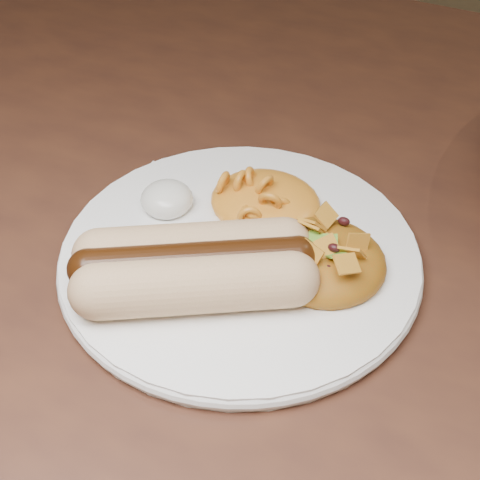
% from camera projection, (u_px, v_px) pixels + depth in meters
% --- Properties ---
extents(table, '(1.60, 0.90, 0.75)m').
position_uv_depth(table, '(258.00, 303.00, 0.64)').
color(table, '#4B2819').
rests_on(table, floor).
extents(plate, '(0.34, 0.34, 0.01)m').
position_uv_depth(plate, '(240.00, 257.00, 0.54)').
color(plate, white).
rests_on(plate, table).
extents(hotdog, '(0.13, 0.13, 0.04)m').
position_uv_depth(hotdog, '(194.00, 266.00, 0.49)').
color(hotdog, '#E7B78C').
rests_on(hotdog, plate).
extents(mac_and_cheese, '(0.09, 0.08, 0.03)m').
position_uv_depth(mac_and_cheese, '(266.00, 189.00, 0.56)').
color(mac_and_cheese, gold).
rests_on(mac_and_cheese, plate).
extents(sour_cream, '(0.05, 0.05, 0.02)m').
position_uv_depth(sour_cream, '(166.00, 195.00, 0.56)').
color(sour_cream, silver).
rests_on(sour_cream, plate).
extents(taco_salad, '(0.09, 0.09, 0.04)m').
position_uv_depth(taco_salad, '(323.00, 252.00, 0.51)').
color(taco_salad, '#CB3400').
rests_on(taco_salad, plate).
extents(fork, '(0.04, 0.16, 0.00)m').
position_uv_depth(fork, '(106.00, 220.00, 0.58)').
color(fork, white).
rests_on(fork, table).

